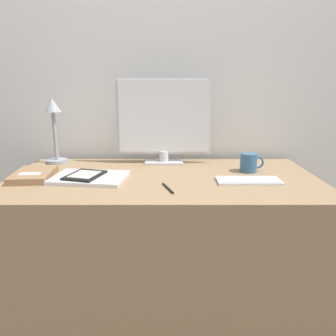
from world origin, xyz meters
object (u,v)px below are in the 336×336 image
(monitor, at_px, (163,120))
(keyboard, at_px, (249,181))
(desk_lamp, at_px, (54,124))
(laptop, at_px, (90,178))
(notebook, at_px, (33,175))
(pen, at_px, (168,188))
(ereader, at_px, (85,175))
(coffee_mug, at_px, (249,163))

(monitor, xyz_separation_m, keyboard, (0.39, -0.36, -0.23))
(keyboard, bearing_deg, desk_lamp, 159.67)
(laptop, bearing_deg, desk_lamp, 128.37)
(notebook, height_order, pen, notebook)
(monitor, distance_m, laptop, 0.52)
(monitor, distance_m, notebook, 0.71)
(keyboard, xyz_separation_m, ereader, (-0.74, 0.04, 0.02))
(keyboard, bearing_deg, coffee_mug, 76.66)
(coffee_mug, xyz_separation_m, pen, (-0.41, -0.28, -0.04))
(notebook, bearing_deg, ereader, -7.15)
(keyboard, relative_size, desk_lamp, 0.80)
(laptop, relative_size, desk_lamp, 1.00)
(keyboard, height_order, pen, keyboard)
(coffee_mug, bearing_deg, laptop, -169.77)
(monitor, bearing_deg, keyboard, -42.77)
(notebook, xyz_separation_m, pen, (0.63, -0.17, -0.01))
(coffee_mug, bearing_deg, ereader, -169.69)
(ereader, bearing_deg, laptop, 13.57)
(monitor, xyz_separation_m, coffee_mug, (0.43, -0.18, -0.19))
(keyboard, relative_size, coffee_mug, 2.40)
(coffee_mug, bearing_deg, pen, -145.48)
(ereader, bearing_deg, pen, -19.59)
(notebook, distance_m, pen, 0.65)
(laptop, relative_size, coffee_mug, 2.99)
(keyboard, bearing_deg, ereader, 177.16)
(monitor, bearing_deg, pen, -86.74)
(monitor, bearing_deg, desk_lamp, 179.77)
(coffee_mug, bearing_deg, monitor, 157.39)
(laptop, xyz_separation_m, desk_lamp, (-0.25, 0.32, 0.21))
(laptop, bearing_deg, notebook, 174.40)
(monitor, height_order, pen, monitor)
(desk_lamp, bearing_deg, notebook, -92.90)
(ereader, height_order, pen, ereader)
(pen, bearing_deg, laptop, 158.74)
(keyboard, relative_size, laptop, 0.80)
(laptop, bearing_deg, pen, -21.26)
(laptop, distance_m, pen, 0.39)
(monitor, relative_size, keyboard, 1.79)
(keyboard, relative_size, notebook, 1.06)
(monitor, relative_size, pen, 3.85)
(laptop, distance_m, ereader, 0.02)
(laptop, height_order, desk_lamp, desk_lamp)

